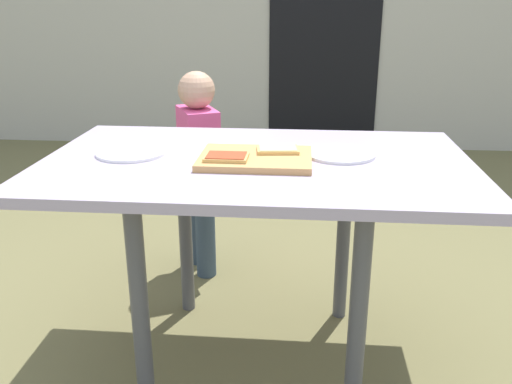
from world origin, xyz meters
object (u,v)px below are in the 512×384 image
object	(u,v)px
dining_table	(257,184)
pizza_slice_near_left	(226,157)
pizza_slice_far_right	(278,149)
plate_white_left	(131,153)
cutting_board	(254,158)
child_left	(199,163)
plate_white_right	(340,154)

from	to	relation	value
dining_table	pizza_slice_near_left	distance (m)	0.16
pizza_slice_near_left	pizza_slice_far_right	size ratio (longest dim) A/B	0.94
pizza_slice_near_left	plate_white_left	bearing A→B (deg)	162.77
dining_table	cutting_board	size ratio (longest dim) A/B	3.90
plate_white_left	child_left	xyz separation A→B (m)	(0.09, 0.65, -0.23)
plate_white_left	child_left	bearing A→B (deg)	82.03
dining_table	pizza_slice_near_left	world-z (taller)	pizza_slice_near_left
pizza_slice_far_right	plate_white_left	distance (m)	0.48
pizza_slice_far_right	plate_white_left	world-z (taller)	pizza_slice_far_right
child_left	dining_table	bearing A→B (deg)	-64.67
plate_white_left	pizza_slice_near_left	bearing A→B (deg)	-17.23
dining_table	child_left	bearing A→B (deg)	115.33
dining_table	child_left	world-z (taller)	child_left
pizza_slice_far_right	pizza_slice_near_left	bearing A→B (deg)	-145.95
cutting_board	plate_white_left	bearing A→B (deg)	172.91
dining_table	pizza_slice_far_right	size ratio (longest dim) A/B	9.68
pizza_slice_far_right	plate_white_right	distance (m)	0.21
dining_table	pizza_slice_far_right	bearing A→B (deg)	14.56
pizza_slice_far_right	cutting_board	bearing A→B (deg)	-143.77
dining_table	plate_white_left	size ratio (longest dim) A/B	5.96
cutting_board	pizza_slice_far_right	xyz separation A→B (m)	(0.07, 0.05, 0.02)
pizza_slice_near_left	plate_white_right	xyz separation A→B (m)	(0.35, 0.14, -0.02)
dining_table	cutting_board	distance (m)	0.10
dining_table	pizza_slice_far_right	xyz separation A→B (m)	(0.07, 0.02, 0.11)
pizza_slice_far_right	child_left	bearing A→B (deg)	120.37
dining_table	child_left	size ratio (longest dim) A/B	1.44
child_left	pizza_slice_near_left	bearing A→B (deg)	-72.81
dining_table	child_left	distance (m)	0.76
pizza_slice_far_right	plate_white_left	xyz separation A→B (m)	(-0.48, -0.00, -0.02)
pizza_slice_far_right	child_left	distance (m)	0.80
pizza_slice_near_left	child_left	bearing A→B (deg)	107.19
dining_table	pizza_slice_near_left	size ratio (longest dim) A/B	10.31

